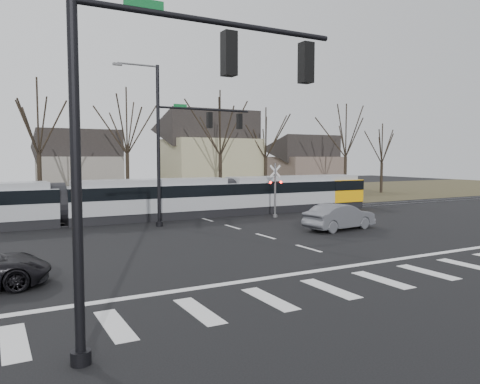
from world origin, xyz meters
name	(u,v)px	position (x,y,z in m)	size (l,w,h in m)	color
ground	(335,256)	(0.00, 0.00, 0.00)	(140.00, 140.00, 0.00)	black
grass_verge	(136,200)	(0.00, 32.00, 0.01)	(140.00, 28.00, 0.01)	#38331E
crosswalk	(406,276)	(0.00, -4.00, 0.01)	(27.00, 2.60, 0.01)	silver
stop_line	(364,264)	(0.00, -1.80, 0.01)	(28.00, 0.35, 0.01)	silver
lane_dashes	(196,216)	(0.00, 16.00, 0.01)	(0.18, 30.00, 0.01)	silver
rail_pair	(197,216)	(0.00, 15.80, 0.03)	(90.00, 1.52, 0.06)	#59595E
tram	(150,198)	(-3.50, 16.00, 1.56)	(37.83, 2.81, 2.87)	gray
sedan	(340,217)	(5.28, 5.91, 0.80)	(5.05, 2.36, 1.60)	#55575E
signal_pole_near_left	(149,100)	(-10.41, -6.00, 5.70)	(9.28, 0.44, 10.20)	black
signal_pole_far	(182,138)	(-2.41, 12.50, 5.70)	(9.28, 0.44, 10.20)	black
rail_crossing_signal	(275,192)	(5.00, 12.79, 1.89)	(1.08, 0.36, 4.00)	#59595B
tree_row	(173,151)	(2.00, 26.00, 5.00)	(59.20, 7.20, 10.00)	black
house_b	(79,162)	(-5.00, 36.00, 3.97)	(8.64, 7.56, 7.65)	slate
house_c	(209,150)	(9.00, 33.00, 5.23)	(10.80, 8.64, 10.10)	gray
house_d	(305,161)	(24.00, 35.00, 3.97)	(8.64, 7.56, 7.65)	brown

